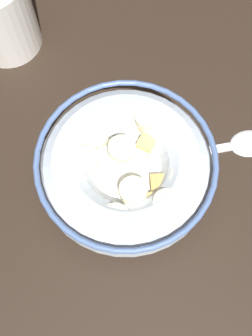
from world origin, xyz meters
The scene contains 3 objects.
ground_plane centered at (0.00, 0.00, -1.00)cm, with size 116.11×116.11×2.00cm, color black.
cereal_bowl centered at (-0.02, 0.02, 3.05)cm, with size 18.40×18.40×5.93cm.
spoon centered at (-10.68, -7.35, 0.35)cm, with size 14.86×9.46×0.80cm.
Camera 1 is at (-4.11, 12.92, 40.03)cm, focal length 40.28 mm.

